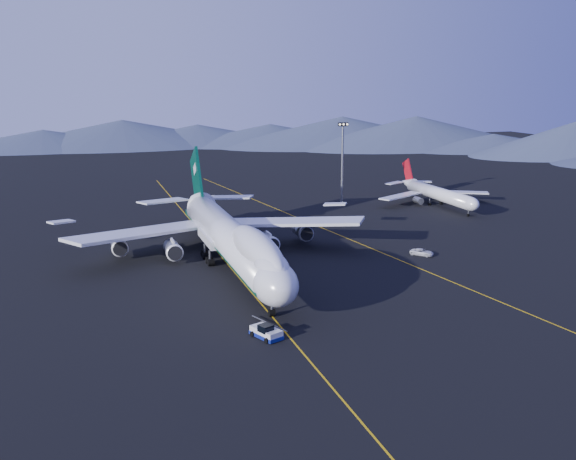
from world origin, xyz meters
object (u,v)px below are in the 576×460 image
object	(u,v)px
boeing_747	(230,237)
second_jet	(437,193)
floodlight_mast	(342,164)
pushback_tug	(266,333)
service_van	(422,252)

from	to	relation	value
boeing_747	second_jet	size ratio (longest dim) A/B	1.86
second_jet	floodlight_mast	world-z (taller)	floodlight_mast
floodlight_mast	boeing_747	bearing A→B (deg)	-131.07
pushback_tug	service_van	world-z (taller)	pushback_tug
pushback_tug	second_jet	distance (m)	103.07
boeing_747	floodlight_mast	size ratio (longest dim) A/B	3.20
pushback_tug	service_van	size ratio (longest dim) A/B	1.14
pushback_tug	floodlight_mast	size ratio (longest dim) A/B	0.23
service_van	floodlight_mast	distance (m)	54.97
floodlight_mast	second_jet	bearing A→B (deg)	-20.05
service_van	boeing_747	bearing A→B (deg)	130.42
boeing_747	floodlight_mast	xyz separation A→B (m)	(43.41, 49.81, 5.66)
boeing_747	service_van	xyz separation A→B (m)	(37.96, -3.81, -5.17)
floodlight_mast	pushback_tug	bearing A→B (deg)	-119.01
second_jet	pushback_tug	bearing A→B (deg)	-155.29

